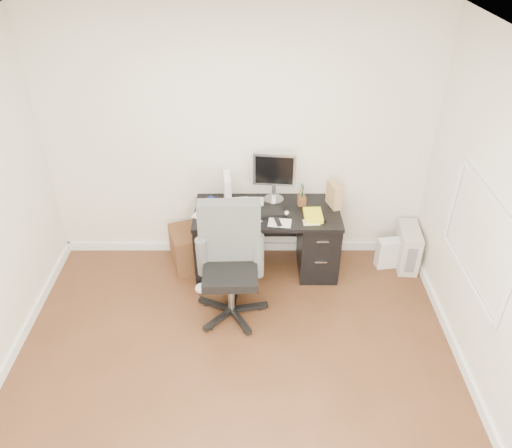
{
  "coord_description": "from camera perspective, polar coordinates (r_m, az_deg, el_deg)",
  "views": [
    {
      "loc": [
        0.18,
        -2.68,
        3.49
      ],
      "look_at": [
        0.18,
        1.2,
        0.89
      ],
      "focal_mm": 35.0,
      "sensor_mm": 36.0,
      "label": 1
    }
  ],
  "objects": [
    {
      "name": "travel_mug",
      "position": [
        5.06,
        -5.17,
        2.11
      ],
      "size": [
        0.1,
        0.1,
        0.18
      ],
      "primitive_type": "cylinder",
      "rotation": [
        0.0,
        0.0,
        0.33
      ],
      "color": "navy",
      "rests_on": "desk"
    },
    {
      "name": "room_shell",
      "position": [
        3.27,
        -2.65,
        -0.25
      ],
      "size": [
        4.02,
        4.02,
        2.71
      ],
      "color": "white",
      "rests_on": "ground"
    },
    {
      "name": "yellow_book",
      "position": [
        5.05,
        6.62,
        1.01
      ],
      "size": [
        0.2,
        0.25,
        0.04
      ],
      "primitive_type": "cube",
      "rotation": [
        0.0,
        0.0,
        0.03
      ],
      "color": "yellow",
      "rests_on": "desk"
    },
    {
      "name": "keyboard",
      "position": [
        5.07,
        0.34,
        1.36
      ],
      "size": [
        0.51,
        0.22,
        0.03
      ],
      "primitive_type": "cube",
      "rotation": [
        0.0,
        0.0,
        0.11
      ],
      "color": "black",
      "rests_on": "desk"
    },
    {
      "name": "computer_mouse",
      "position": [
        5.04,
        3.52,
        1.24
      ],
      "size": [
        0.07,
        0.07,
        0.06
      ],
      "primitive_type": "sphere",
      "rotation": [
        0.0,
        0.0,
        -0.23
      ],
      "color": "#ADACB1",
      "rests_on": "desk"
    },
    {
      "name": "magazine_file",
      "position": [
        5.21,
        8.91,
        3.3
      ],
      "size": [
        0.17,
        0.24,
        0.26
      ],
      "primitive_type": "cube",
      "rotation": [
        0.0,
        0.0,
        0.3
      ],
      "color": "#A87651",
      "rests_on": "desk"
    },
    {
      "name": "office_chair",
      "position": [
        4.65,
        -2.98,
        -4.91
      ],
      "size": [
        0.68,
        0.68,
        1.17
      ],
      "primitive_type": null,
      "rotation": [
        0.0,
        0.0,
        0.03
      ],
      "color": "#4F514F",
      "rests_on": "ground"
    },
    {
      "name": "desk",
      "position": [
        5.32,
        1.24,
        -1.65
      ],
      "size": [
        1.5,
        0.7,
        0.75
      ],
      "color": "black",
      "rests_on": "ground"
    },
    {
      "name": "loose_papers",
      "position": [
        5.08,
        -0.96,
        1.24
      ],
      "size": [
        1.1,
        0.6,
        0.0
      ],
      "primitive_type": null,
      "color": "white",
      "rests_on": "desk"
    },
    {
      "name": "desk_printer",
      "position": [
        5.41,
        -3.7,
        -5.11
      ],
      "size": [
        0.39,
        0.36,
        0.19
      ],
      "primitive_type": "cube",
      "rotation": [
        0.0,
        0.0,
        0.38
      ],
      "color": "slate",
      "rests_on": "ground"
    },
    {
      "name": "paper_remote",
      "position": [
        4.94,
        2.73,
        0.21
      ],
      "size": [
        0.25,
        0.21,
        0.02
      ],
      "primitive_type": null,
      "rotation": [
        0.0,
        0.0,
        -0.13
      ],
      "color": "white",
      "rests_on": "desk"
    },
    {
      "name": "ground",
      "position": [
        4.41,
        -2.52,
        -18.62
      ],
      "size": [
        4.0,
        4.0,
        0.0
      ],
      "primitive_type": "plane",
      "color": "#4A2E17",
      "rests_on": "ground"
    },
    {
      "name": "lcd_monitor",
      "position": [
        5.17,
        2.11,
        5.37
      ],
      "size": [
        0.47,
        0.3,
        0.56
      ],
      "primitive_type": null,
      "rotation": [
        0.0,
        0.0,
        -0.12
      ],
      "color": "#ADACB1",
      "rests_on": "desk"
    },
    {
      "name": "shopping_bag",
      "position": [
        5.68,
        14.88,
        -3.23
      ],
      "size": [
        0.28,
        0.22,
        0.34
      ],
      "primitive_type": "cube",
      "rotation": [
        0.0,
        0.0,
        0.16
      ],
      "color": "silver",
      "rests_on": "ground"
    },
    {
      "name": "wicker_basket",
      "position": [
        5.53,
        -7.2,
        -2.68
      ],
      "size": [
        0.57,
        0.57,
        0.45
      ],
      "primitive_type": "cube",
      "rotation": [
        0.0,
        0.0,
        0.33
      ],
      "color": "#4B2C16",
      "rests_on": "ground"
    },
    {
      "name": "pc_tower",
      "position": [
        5.72,
        16.9,
        -2.55
      ],
      "size": [
        0.24,
        0.48,
        0.47
      ],
      "primitive_type": "cube",
      "rotation": [
        0.0,
        0.0,
        -0.08
      ],
      "color": "#B0AB9F",
      "rests_on": "ground"
    },
    {
      "name": "white_binder",
      "position": [
        5.17,
        -3.27,
        3.9
      ],
      "size": [
        0.16,
        0.3,
        0.33
      ],
      "primitive_type": "cube",
      "rotation": [
        0.0,
        0.0,
        0.11
      ],
      "color": "white",
      "rests_on": "desk"
    },
    {
      "name": "pen_cup",
      "position": [
        5.18,
        5.28,
        3.37
      ],
      "size": [
        0.11,
        0.11,
        0.24
      ],
      "primitive_type": null,
      "rotation": [
        0.0,
        0.0,
        0.11
      ],
      "color": "#543218",
      "rests_on": "desk"
    }
  ]
}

